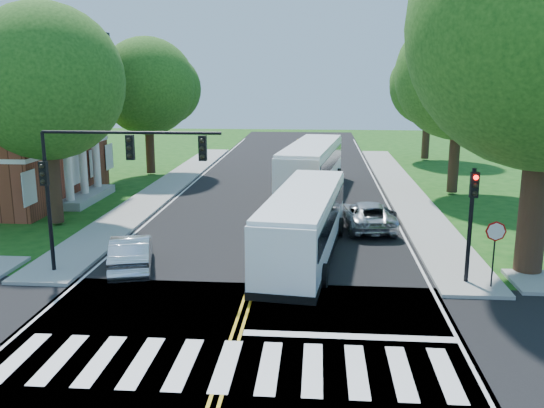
# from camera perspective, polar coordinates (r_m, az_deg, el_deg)

# --- Properties ---
(ground) EXTENTS (140.00, 140.00, 0.00)m
(ground) POSITION_cam_1_polar(r_m,az_deg,el_deg) (17.11, -4.28, -14.89)
(ground) COLOR #124611
(ground) RESTS_ON ground
(road) EXTENTS (14.00, 96.00, 0.01)m
(road) POSITION_cam_1_polar(r_m,az_deg,el_deg) (33.99, 0.37, -0.74)
(road) COLOR black
(road) RESTS_ON ground
(cross_road) EXTENTS (60.00, 12.00, 0.01)m
(cross_road) POSITION_cam_1_polar(r_m,az_deg,el_deg) (17.10, -4.28, -14.88)
(cross_road) COLOR black
(cross_road) RESTS_ON ground
(center_line) EXTENTS (0.36, 70.00, 0.01)m
(center_line) POSITION_cam_1_polar(r_m,az_deg,el_deg) (37.88, 0.82, 0.68)
(center_line) COLOR gold
(center_line) RESTS_ON road
(edge_line_w) EXTENTS (0.12, 70.00, 0.01)m
(edge_line_w) POSITION_cam_1_polar(r_m,az_deg,el_deg) (38.91, -9.22, 0.84)
(edge_line_w) COLOR silver
(edge_line_w) RESTS_ON road
(edge_line_e) EXTENTS (0.12, 70.00, 0.01)m
(edge_line_e) POSITION_cam_1_polar(r_m,az_deg,el_deg) (38.05, 11.09, 0.50)
(edge_line_e) COLOR silver
(edge_line_e) RESTS_ON road
(crosswalk) EXTENTS (12.60, 3.00, 0.01)m
(crosswalk) POSITION_cam_1_polar(r_m,az_deg,el_deg) (16.66, -4.55, -15.63)
(crosswalk) COLOR silver
(crosswalk) RESTS_ON road
(stop_bar) EXTENTS (6.60, 0.40, 0.01)m
(stop_bar) POSITION_cam_1_polar(r_m,az_deg,el_deg) (18.38, 7.65, -12.86)
(stop_bar) COLOR silver
(stop_bar) RESTS_ON road
(sidewalk_nw) EXTENTS (2.60, 40.00, 0.15)m
(sidewalk_nw) POSITION_cam_1_polar(r_m,az_deg,el_deg) (42.12, -10.25, 1.79)
(sidewalk_nw) COLOR gray
(sidewalk_nw) RESTS_ON ground
(sidewalk_ne) EXTENTS (2.60, 40.00, 0.15)m
(sidewalk_ne) POSITION_cam_1_polar(r_m,az_deg,el_deg) (41.15, 12.72, 1.42)
(sidewalk_ne) COLOR gray
(sidewalk_ne) RESTS_ON ground
(tree_west_near) EXTENTS (8.00, 8.00, 11.40)m
(tree_west_near) POSITION_cam_1_polar(r_m,az_deg,el_deg) (32.15, -21.51, 11.16)
(tree_west_near) COLOR #342114
(tree_west_near) RESTS_ON ground
(tree_west_far) EXTENTS (7.60, 7.60, 10.67)m
(tree_west_far) POSITION_cam_1_polar(r_m,az_deg,el_deg) (46.94, -12.27, 11.32)
(tree_west_far) COLOR #342114
(tree_west_far) RESTS_ON ground
(tree_east_mid) EXTENTS (8.40, 8.40, 11.93)m
(tree_east_mid) POSITION_cam_1_polar(r_m,az_deg,el_deg) (40.00, 18.12, 12.03)
(tree_east_mid) COLOR #342114
(tree_east_mid) RESTS_ON ground
(tree_east_far) EXTENTS (7.20, 7.20, 10.34)m
(tree_east_far) POSITION_cam_1_polar(r_m,az_deg,el_deg) (55.89, 15.29, 11.21)
(tree_east_far) COLOR #342114
(tree_east_far) RESTS_ON ground
(signal_nw) EXTENTS (7.15, 0.46, 5.66)m
(signal_nw) POSITION_cam_1_polar(r_m,az_deg,el_deg) (23.22, -16.42, 3.43)
(signal_nw) COLOR black
(signal_nw) RESTS_ON ground
(signal_ne) EXTENTS (0.30, 0.46, 4.40)m
(signal_ne) POSITION_cam_1_polar(r_m,az_deg,el_deg) (22.71, 19.18, -0.60)
(signal_ne) COLOR black
(signal_ne) RESTS_ON ground
(stop_sign) EXTENTS (0.76, 0.08, 2.53)m
(stop_sign) POSITION_cam_1_polar(r_m,az_deg,el_deg) (22.72, 21.24, -3.18)
(stop_sign) COLOR black
(stop_sign) RESTS_ON ground
(bus_lead) EXTENTS (3.87, 11.79, 2.99)m
(bus_lead) POSITION_cam_1_polar(r_m,az_deg,el_deg) (25.17, 3.22, -1.86)
(bus_lead) COLOR white
(bus_lead) RESTS_ON road
(bus_follow) EXTENTS (4.50, 13.14, 3.34)m
(bus_follow) POSITION_cam_1_polar(r_m,az_deg,el_deg) (39.39, 3.94, 3.72)
(bus_follow) COLOR white
(bus_follow) RESTS_ON road
(hatchback) EXTENTS (2.68, 4.75, 1.48)m
(hatchback) POSITION_cam_1_polar(r_m,az_deg,el_deg) (24.46, -13.76, -4.69)
(hatchback) COLOR silver
(hatchback) RESTS_ON road
(suv) EXTENTS (2.87, 5.40, 1.44)m
(suv) POSITION_cam_1_polar(r_m,az_deg,el_deg) (30.49, 9.41, -1.08)
(suv) COLOR #B3B5BB
(suv) RESTS_ON road
(dark_sedan) EXTENTS (2.71, 4.28, 1.15)m
(dark_sedan) POSITION_cam_1_polar(r_m,az_deg,el_deg) (30.85, 10.34, -1.23)
(dark_sedan) COLOR black
(dark_sedan) RESTS_ON road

